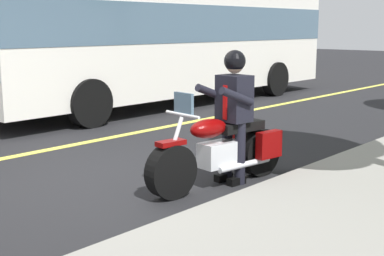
# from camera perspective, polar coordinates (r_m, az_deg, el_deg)

# --- Properties ---
(ground_plane) EXTENTS (80.00, 80.00, 0.00)m
(ground_plane) POSITION_cam_1_polar(r_m,az_deg,el_deg) (7.37, -9.69, -5.35)
(ground_plane) COLOR black
(lane_center_stripe) EXTENTS (60.00, 0.16, 0.01)m
(lane_center_stripe) POSITION_cam_1_polar(r_m,az_deg,el_deg) (8.98, -17.64, -2.74)
(lane_center_stripe) COLOR #E5DB4C
(lane_center_stripe) RESTS_ON ground_plane
(motorcycle_main) EXTENTS (2.22, 0.77, 1.26)m
(motorcycle_main) POSITION_cam_1_polar(r_m,az_deg,el_deg) (6.88, 3.28, -2.48)
(motorcycle_main) COLOR black
(motorcycle_main) RESTS_ON ground_plane
(rider_main) EXTENTS (0.67, 0.60, 1.74)m
(rider_main) POSITION_cam_1_polar(r_m,az_deg,el_deg) (6.90, 4.45, 2.49)
(rider_main) COLOR black
(rider_main) RESTS_ON ground_plane
(bus_near) EXTENTS (11.05, 2.70, 3.30)m
(bus_near) POSITION_cam_1_polar(r_m,az_deg,el_deg) (14.18, -2.36, 10.19)
(bus_near) COLOR white
(bus_near) RESTS_ON ground_plane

